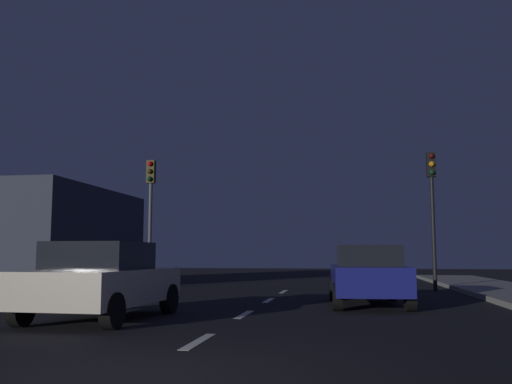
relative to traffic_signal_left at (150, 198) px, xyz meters
The scene contains 10 objects.
ground_plane 10.40m from the traffic_signal_left, 56.72° to the right, with size 80.00×80.00×0.00m, color black.
lane_stripe_second 14.13m from the traffic_signal_left, 66.87° to the right, with size 0.16×1.60×0.01m, color silver.
lane_stripe_third 10.88m from the traffic_signal_left, 58.55° to the right, with size 0.16×1.60×0.01m, color silver.
lane_stripe_fourth 8.12m from the traffic_signal_left, 42.86° to the right, with size 0.16×1.60×0.01m, color silver.
lane_stripe_fifth 6.52m from the traffic_signal_left, 12.48° to the right, with size 0.16×1.60×0.01m, color silver.
traffic_signal_left is the anchor object (origin of this frame).
traffic_signal_right 10.68m from the traffic_signal_left, ahead, with size 0.32×0.38×5.00m.
car_stopped_ahead 10.51m from the traffic_signal_left, 37.13° to the right, with size 2.05×4.28×1.52m.
car_adjacent_lane 10.90m from the traffic_signal_left, 74.96° to the right, with size 2.14×3.96×1.54m.
storefront_left 5.28m from the traffic_signal_left, 159.50° to the left, with size 4.28×9.03×4.11m, color #333847.
Camera 1 is at (2.21, -5.66, 1.29)m, focal length 39.19 mm.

